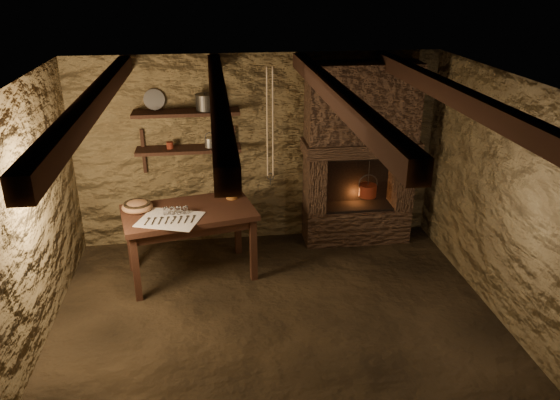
{
  "coord_description": "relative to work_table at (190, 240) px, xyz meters",
  "views": [
    {
      "loc": [
        -0.57,
        -4.53,
        3.29
      ],
      "look_at": [
        0.14,
        0.9,
        0.98
      ],
      "focal_mm": 35.0,
      "sensor_mm": 36.0,
      "label": 1
    }
  ],
  "objects": [
    {
      "name": "ceiling",
      "position": [
        0.87,
        -1.11,
        1.96
      ],
      "size": [
        4.5,
        4.0,
        0.04
      ],
      "primitive_type": "cube",
      "color": "black",
      "rests_on": "back_wall"
    },
    {
      "name": "work_table",
      "position": [
        0.0,
        0.0,
        0.0
      ],
      "size": [
        1.58,
        1.1,
        0.82
      ],
      "rotation": [
        0.0,
        0.0,
        0.21
      ],
      "color": "black",
      "rests_on": "floor"
    },
    {
      "name": "shelf_lower",
      "position": [
        0.02,
        0.73,
        0.86
      ],
      "size": [
        1.25,
        0.3,
        0.04
      ],
      "primitive_type": "cube",
      "color": "black",
      "rests_on": "back_wall"
    },
    {
      "name": "beam_mid_right",
      "position": [
        1.37,
        -1.11,
        1.87
      ],
      "size": [
        0.14,
        3.95,
        0.16
      ],
      "primitive_type": "cube",
      "color": "black",
      "rests_on": "ceiling"
    },
    {
      "name": "red_pot",
      "position": [
        2.24,
        0.61,
        0.27
      ],
      "size": [
        0.26,
        0.26,
        0.54
      ],
      "rotation": [
        0.0,
        0.0,
        -0.18
      ],
      "color": "maroon",
      "rests_on": "hearth"
    },
    {
      "name": "small_kettle",
      "position": [
        0.28,
        0.73,
        0.94
      ],
      "size": [
        0.19,
        0.16,
        0.18
      ],
      "primitive_type": null,
      "rotation": [
        0.0,
        0.0,
        0.23
      ],
      "color": "#A9AAA4",
      "rests_on": "shelf_lower"
    },
    {
      "name": "floor",
      "position": [
        0.87,
        -1.11,
        -0.44
      ],
      "size": [
        4.5,
        4.5,
        0.0
      ],
      "primitive_type": "plane",
      "color": "black",
      "rests_on": "ground"
    },
    {
      "name": "iron_stockpot",
      "position": [
        0.25,
        0.73,
        1.41
      ],
      "size": [
        0.29,
        0.29,
        0.17
      ],
      "primitive_type": "cylinder",
      "rotation": [
        0.0,
        0.0,
        0.32
      ],
      "color": "#292725",
      "rests_on": "shelf_upper"
    },
    {
      "name": "front_wall",
      "position": [
        0.87,
        -3.11,
        0.76
      ],
      "size": [
        4.5,
        0.04,
        2.4
      ],
      "primitive_type": "cube",
      "color": "#4D3C24",
      "rests_on": "floor"
    },
    {
      "name": "left_wall",
      "position": [
        -1.38,
        -1.11,
        0.76
      ],
      "size": [
        0.04,
        4.0,
        2.4
      ],
      "primitive_type": "cube",
      "color": "#4D3C24",
      "rests_on": "floor"
    },
    {
      "name": "stoneware_jug",
      "position": [
        0.5,
        0.28,
        0.58
      ],
      "size": [
        0.17,
        0.17,
        0.48
      ],
      "rotation": [
        0.0,
        0.0,
        -0.33
      ],
      "color": "#9C571E",
      "rests_on": "work_table"
    },
    {
      "name": "rusty_tin",
      "position": [
        -0.2,
        0.73,
        0.92
      ],
      "size": [
        0.1,
        0.1,
        0.08
      ],
      "primitive_type": "cylinder",
      "rotation": [
        0.0,
        0.0,
        -0.21
      ],
      "color": "#5E1E12",
      "rests_on": "shelf_lower"
    },
    {
      "name": "tin_pan",
      "position": [
        -0.35,
        0.83,
        1.45
      ],
      "size": [
        0.26,
        0.15,
        0.24
      ],
      "primitive_type": "cylinder",
      "rotation": [
        1.26,
        0.0,
        0.18
      ],
      "color": "#A9AAA4",
      "rests_on": "shelf_upper"
    },
    {
      "name": "beam_far_left",
      "position": [
        -0.63,
        -1.11,
        1.87
      ],
      "size": [
        0.14,
        3.95,
        0.16
      ],
      "primitive_type": "cube",
      "color": "black",
      "rests_on": "ceiling"
    },
    {
      "name": "beam_mid_left",
      "position": [
        0.37,
        -1.11,
        1.87
      ],
      "size": [
        0.14,
        3.95,
        0.16
      ],
      "primitive_type": "cube",
      "color": "black",
      "rests_on": "ceiling"
    },
    {
      "name": "drinking_glasses",
      "position": [
        -0.17,
        -0.11,
        0.43
      ],
      "size": [
        0.2,
        0.06,
        0.08
      ],
      "primitive_type": null,
      "color": "silver",
      "rests_on": "linen_cloth"
    },
    {
      "name": "wooden_bowl",
      "position": [
        -0.56,
        0.08,
        0.42
      ],
      "size": [
        0.44,
        0.44,
        0.12
      ],
      "primitive_type": "ellipsoid",
      "rotation": [
        0.0,
        0.0,
        0.33
      ],
      "color": "#8E603D",
      "rests_on": "work_table"
    },
    {
      "name": "linen_cloth",
      "position": [
        -0.19,
        -0.23,
        0.38
      ],
      "size": [
        0.76,
        0.68,
        0.01
      ],
      "primitive_type": "cube",
      "rotation": [
        0.0,
        0.0,
        -0.34
      ],
      "color": "white",
      "rests_on": "work_table"
    },
    {
      "name": "beam_far_right",
      "position": [
        2.37,
        -1.11,
        1.87
      ],
      "size": [
        0.14,
        3.95,
        0.16
      ],
      "primitive_type": "cube",
      "color": "black",
      "rests_on": "ceiling"
    },
    {
      "name": "shelf_upper",
      "position": [
        0.02,
        0.73,
        1.31
      ],
      "size": [
        1.25,
        0.3,
        0.04
      ],
      "primitive_type": "cube",
      "color": "black",
      "rests_on": "back_wall"
    },
    {
      "name": "right_wall",
      "position": [
        3.12,
        -1.11,
        0.76
      ],
      "size": [
        0.04,
        4.0,
        2.4
      ],
      "primitive_type": "cube",
      "color": "#4D3C24",
      "rests_on": "floor"
    },
    {
      "name": "pewter_cutlery_row",
      "position": [
        -0.19,
        -0.25,
        0.39
      ],
      "size": [
        0.56,
        0.36,
        0.01
      ],
      "primitive_type": null,
      "rotation": [
        0.0,
        0.0,
        -0.34
      ],
      "color": "gray",
      "rests_on": "linen_cloth"
    },
    {
      "name": "hanging_ropes",
      "position": [
        0.92,
        -0.06,
        1.36
      ],
      "size": [
        0.08,
        0.08,
        1.2
      ],
      "primitive_type": null,
      "color": "beige",
      "rests_on": "ceiling"
    },
    {
      "name": "back_wall",
      "position": [
        0.87,
        0.89,
        0.76
      ],
      "size": [
        4.5,
        0.04,
        2.4
      ],
      "primitive_type": "cube",
      "color": "#4D3C24",
      "rests_on": "floor"
    },
    {
      "name": "hearth",
      "position": [
        2.12,
        0.66,
        0.78
      ],
      "size": [
        1.43,
        0.51,
        2.3
      ],
      "color": "#38251C",
      "rests_on": "floor"
    }
  ]
}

